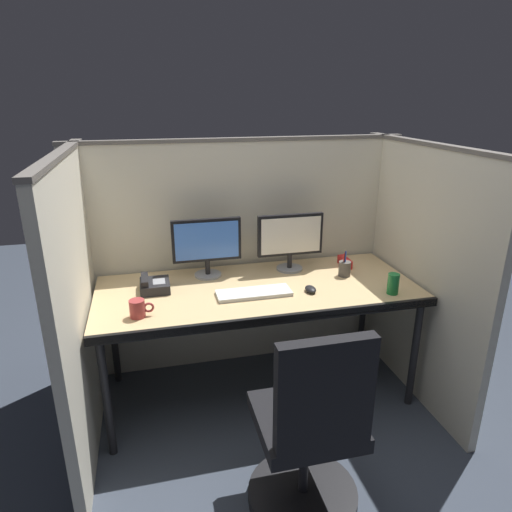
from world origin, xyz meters
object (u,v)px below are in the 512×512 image
Objects in this scene: red_stapler at (345,262)px; pen_cup at (345,269)px; office_chair at (309,446)px; keyboard_main at (254,293)px; monitor_left at (207,244)px; monitor_right at (290,238)px; soda_can at (393,284)px; desk at (258,295)px; computer_mouse at (311,289)px; desk_phone at (154,285)px; coffee_mug at (138,309)px.

red_stapler is 0.18m from pen_cup.
office_chair is 2.27× the size of keyboard_main.
monitor_left is 1.00× the size of monitor_right.
soda_can is (0.46, -0.51, -0.15)m from monitor_right.
desk is 0.79m from soda_can.
computer_mouse reaches higher than keyboard_main.
pen_cup is (0.58, 0.06, 0.10)m from desk.
desk_phone is (-0.61, 1.02, 0.41)m from office_chair.
red_stapler is at bearing -3.74° from monitor_right.
keyboard_main is at bearing -118.66° from desk.
computer_mouse is 0.51× the size of desk_phone.
red_stapler is at bearing 23.81° from keyboard_main.
red_stapler is (0.65, 0.22, 0.08)m from desk.
coffee_mug is (-0.70, -0.22, 0.10)m from desk.
computer_mouse is 0.76× the size of coffee_mug.
red_stapler is (0.65, 1.13, 0.40)m from office_chair.
monitor_right reaches higher than desk_phone.
desk_phone is (-0.34, -0.15, -0.18)m from monitor_left.
coffee_mug reaches higher than desk_phone.
desk_phone reaches higher than keyboard_main.
monitor_right is 3.52× the size of soda_can.
office_chair is 7.99× the size of soda_can.
keyboard_main is 0.77m from red_stapler.
keyboard_main is at bearing 167.65° from soda_can.
keyboard_main is 3.41× the size of coffee_mug.
monitor_right is 2.54× the size of pen_cup.
computer_mouse is at bearing 77.06° from office_chair.
office_chair is 1.25m from desk_phone.
soda_can is at bearing -80.33° from red_stapler.
desk is 0.59m from pen_cup.
office_chair reaches higher than keyboard_main.
monitor_right is 3.41× the size of coffee_mug.
desk is at bearing -44.17° from monitor_left.
office_chair is 1.32m from monitor_right.
computer_mouse is 0.79× the size of soda_can.
monitor_right is 0.91m from desk_phone.
computer_mouse is at bearing -147.92° from pen_cup.
desk is 0.12m from keyboard_main.
monitor_right is (0.27, 0.24, 0.27)m from desk.
desk is 19.79× the size of computer_mouse.
desk_phone is 1.18m from pen_cup.
desk is 12.67× the size of red_stapler.
pen_cup is at bearing -114.93° from red_stapler.
computer_mouse is at bearing -6.52° from keyboard_main.
monitor_right is 0.43m from red_stapler.
monitor_left is 0.88m from pen_cup.
office_chair is 0.90m from keyboard_main.
pen_cup is at bearing 12.06° from coffee_mug.
red_stapler is at bearing 99.67° from soda_can.
soda_can is at bearing 48.09° from office_chair.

